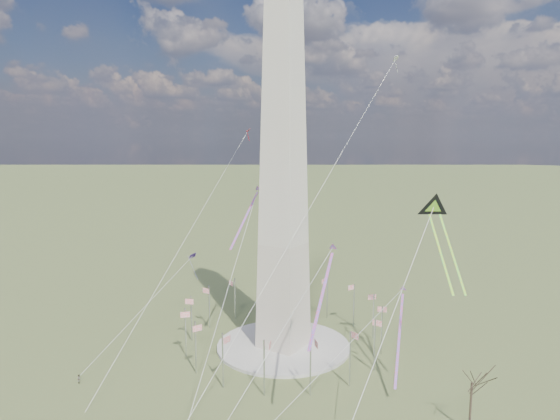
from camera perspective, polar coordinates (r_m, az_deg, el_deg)
The scene contains 13 objects.
ground at distance 140.40m, azimuth 0.39°, elevation -15.40°, with size 2000.00×2000.00×0.00m, color #40542A.
plaza at distance 140.24m, azimuth 0.39°, elevation -15.25°, with size 36.00×36.00×0.80m, color #A6A398.
washington_monument at distance 128.72m, azimuth 0.41°, elevation 4.52°, with size 15.56×15.56×100.00m.
flagpole_ring at distance 137.62m, azimuth 0.40°, elevation -12.63°, with size 54.40×54.40×13.00m.
tree_near at distance 106.65m, azimuth 21.11°, elevation -17.55°, with size 8.82×8.82×15.43m.
person_west at distance 130.77m, azimuth -21.98°, elevation -17.44°, with size 0.96×0.75×1.98m, color gray.
kite_delta_black at distance 117.17m, azimuth 17.29°, elevation -0.22°, with size 15.68×21.00×17.91m.
kite_diamond_purple at distance 155.08m, azimuth -9.95°, elevation -5.54°, with size 2.01×2.99×8.87m.
kite_streamer_left at distance 101.67m, azimuth 5.22°, elevation -7.99°, with size 7.16×21.71×15.23m.
kite_streamer_mid at distance 133.15m, azimuth -3.57°, elevation 0.07°, with size 6.34×20.09×14.05m.
kite_streamer_right at distance 126.66m, azimuth 13.61°, elevation -12.11°, with size 7.86×23.45×16.47m.
kite_small_red at distance 173.70m, azimuth -3.69°, elevation 8.87°, with size 1.25×1.59×4.13m.
kite_small_white at distance 162.68m, azimuth 13.12°, elevation 16.38°, with size 1.71×2.46×5.13m.
Camera 1 is at (67.71, -109.12, 56.74)m, focal length 32.00 mm.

